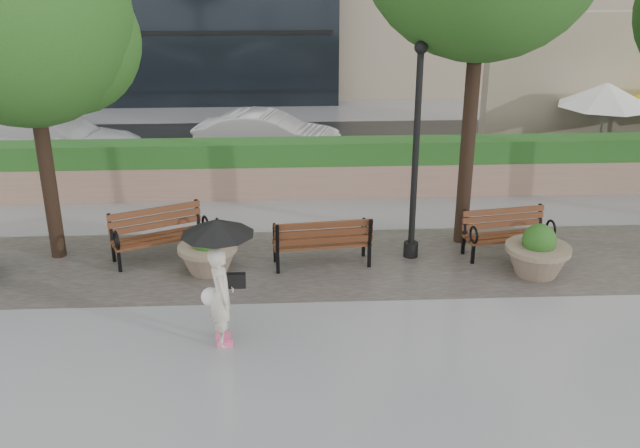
{
  "coord_description": "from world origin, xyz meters",
  "views": [
    {
      "loc": [
        -1.05,
        -9.38,
        5.71
      ],
      "look_at": [
        -0.45,
        2.25,
        1.1
      ],
      "focal_mm": 40.0,
      "sensor_mm": 36.0,
      "label": 1
    }
  ],
  "objects_px": {
    "planter_right": "(537,255)",
    "car_right": "(268,136)",
    "lamppost": "(415,167)",
    "bench_1": "(161,245)",
    "bench_3": "(506,243)",
    "pedestrian": "(220,269)",
    "car_left": "(55,140)",
    "bench_2": "(322,251)",
    "planter_left": "(208,254)"
  },
  "relations": [
    {
      "from": "bench_2",
      "to": "bench_3",
      "type": "height_order",
      "value": "bench_2"
    },
    {
      "from": "planter_left",
      "to": "car_right",
      "type": "distance_m",
      "value": 7.44
    },
    {
      "from": "bench_3",
      "to": "car_left",
      "type": "bearing_deg",
      "value": 138.62
    },
    {
      "from": "planter_right",
      "to": "planter_left",
      "type": "bearing_deg",
      "value": 176.07
    },
    {
      "from": "bench_2",
      "to": "lamppost",
      "type": "height_order",
      "value": "lamppost"
    },
    {
      "from": "planter_right",
      "to": "lamppost",
      "type": "bearing_deg",
      "value": 157.12
    },
    {
      "from": "car_right",
      "to": "planter_left",
      "type": "bearing_deg",
      "value": -175.71
    },
    {
      "from": "bench_2",
      "to": "car_right",
      "type": "distance_m",
      "value": 7.26
    },
    {
      "from": "bench_1",
      "to": "bench_2",
      "type": "relative_size",
      "value": 1.02
    },
    {
      "from": "bench_2",
      "to": "pedestrian",
      "type": "relative_size",
      "value": 0.95
    },
    {
      "from": "car_left",
      "to": "car_right",
      "type": "distance_m",
      "value": 5.78
    },
    {
      "from": "bench_2",
      "to": "planter_right",
      "type": "relative_size",
      "value": 1.6
    },
    {
      "from": "car_right",
      "to": "bench_3",
      "type": "bearing_deg",
      "value": -133.52
    },
    {
      "from": "car_left",
      "to": "planter_left",
      "type": "bearing_deg",
      "value": -136.92
    },
    {
      "from": "lamppost",
      "to": "planter_left",
      "type": "bearing_deg",
      "value": -172.62
    },
    {
      "from": "bench_3",
      "to": "pedestrian",
      "type": "height_order",
      "value": "pedestrian"
    },
    {
      "from": "bench_2",
      "to": "planter_right",
      "type": "distance_m",
      "value": 3.97
    },
    {
      "from": "planter_right",
      "to": "lamppost",
      "type": "distance_m",
      "value": 2.76
    },
    {
      "from": "car_right",
      "to": "bench_1",
      "type": "bearing_deg",
      "value": 175.57
    },
    {
      "from": "planter_right",
      "to": "car_right",
      "type": "height_order",
      "value": "car_right"
    },
    {
      "from": "bench_3",
      "to": "car_right",
      "type": "distance_m",
      "value": 8.38
    },
    {
      "from": "planter_right",
      "to": "car_right",
      "type": "xyz_separation_m",
      "value": [
        -5.04,
        7.78,
        0.28
      ]
    },
    {
      "from": "planter_left",
      "to": "bench_2",
      "type": "bearing_deg",
      "value": 5.56
    },
    {
      "from": "bench_3",
      "to": "pedestrian",
      "type": "distance_m",
      "value": 6.12
    },
    {
      "from": "bench_1",
      "to": "pedestrian",
      "type": "xyz_separation_m",
      "value": [
        1.44,
        -3.16,
        0.93
      ]
    },
    {
      "from": "car_left",
      "to": "pedestrian",
      "type": "relative_size",
      "value": 2.5
    },
    {
      "from": "planter_left",
      "to": "pedestrian",
      "type": "xyz_separation_m",
      "value": [
        0.46,
        -2.49,
        0.86
      ]
    },
    {
      "from": "bench_2",
      "to": "bench_3",
      "type": "xyz_separation_m",
      "value": [
        3.62,
        0.26,
        -0.02
      ]
    },
    {
      "from": "planter_left",
      "to": "pedestrian",
      "type": "bearing_deg",
      "value": -79.56
    },
    {
      "from": "bench_3",
      "to": "car_right",
      "type": "xyz_separation_m",
      "value": [
        -4.74,
        6.89,
        0.4
      ]
    },
    {
      "from": "planter_left",
      "to": "pedestrian",
      "type": "distance_m",
      "value": 2.67
    },
    {
      "from": "bench_3",
      "to": "car_left",
      "type": "height_order",
      "value": "car_left"
    },
    {
      "from": "bench_1",
      "to": "lamppost",
      "type": "distance_m",
      "value": 5.08
    },
    {
      "from": "bench_2",
      "to": "lamppost",
      "type": "relative_size",
      "value": 0.46
    },
    {
      "from": "bench_2",
      "to": "lamppost",
      "type": "distance_m",
      "value": 2.34
    },
    {
      "from": "bench_1",
      "to": "pedestrian",
      "type": "height_order",
      "value": "pedestrian"
    },
    {
      "from": "bench_2",
      "to": "planter_left",
      "type": "relative_size",
      "value": 1.72
    },
    {
      "from": "car_left",
      "to": "lamppost",
      "type": "bearing_deg",
      "value": -118.21
    },
    {
      "from": "bench_1",
      "to": "bench_2",
      "type": "bearing_deg",
      "value": -33.04
    },
    {
      "from": "bench_1",
      "to": "bench_3",
      "type": "distance_m",
      "value": 6.71
    },
    {
      "from": "lamppost",
      "to": "car_left",
      "type": "xyz_separation_m",
      "value": [
        -8.65,
        6.55,
        -1.1
      ]
    },
    {
      "from": "planter_right",
      "to": "car_right",
      "type": "relative_size",
      "value": 0.29
    },
    {
      "from": "bench_3",
      "to": "planter_left",
      "type": "xyz_separation_m",
      "value": [
        -5.73,
        -0.47,
        0.09
      ]
    },
    {
      "from": "bench_3",
      "to": "car_right",
      "type": "relative_size",
      "value": 0.43
    },
    {
      "from": "bench_1",
      "to": "car_left",
      "type": "bearing_deg",
      "value": 96.28
    },
    {
      "from": "car_left",
      "to": "pedestrian",
      "type": "bearing_deg",
      "value": -142.27
    },
    {
      "from": "lamppost",
      "to": "car_right",
      "type": "height_order",
      "value": "lamppost"
    },
    {
      "from": "bench_1",
      "to": "lamppost",
      "type": "xyz_separation_m",
      "value": [
        4.84,
        -0.17,
        1.53
      ]
    },
    {
      "from": "bench_1",
      "to": "car_right",
      "type": "relative_size",
      "value": 0.47
    },
    {
      "from": "bench_2",
      "to": "planter_left",
      "type": "height_order",
      "value": "bench_2"
    }
  ]
}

